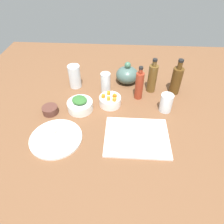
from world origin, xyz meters
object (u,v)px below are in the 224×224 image
at_px(teapot, 127,75).
at_px(bottle_1, 139,85).
at_px(bowl_small_side, 50,110).
at_px(drinking_glass_2, 106,83).
at_px(bottle_0, 176,80).
at_px(plate_tofu, 56,138).
at_px(drinking_glass_0, 166,103).
at_px(cutting_board, 137,137).
at_px(drinking_glass_1, 75,76).
at_px(bottle_2, 152,78).
at_px(bowl_greens, 80,106).
at_px(bowl_carrots, 110,101).

bearing_deg(teapot, bottle_1, -67.00).
relative_size(bowl_small_side, drinking_glass_2, 0.66).
height_order(teapot, bottle_0, bottle_0).
bearing_deg(plate_tofu, drinking_glass_0, 24.22).
xyz_separation_m(cutting_board, drinking_glass_1, (-0.38, 0.41, 0.07)).
bearing_deg(bowl_small_side, bottle_2, 23.45).
xyz_separation_m(bottle_0, drinking_glass_0, (-0.08, -0.17, -0.04)).
height_order(cutting_board, plate_tofu, plate_tofu).
xyz_separation_m(bottle_0, bottle_2, (-0.14, 0.01, 0.00)).
relative_size(cutting_board, teapot, 1.92).
bearing_deg(bottle_1, cutting_board, -93.04).
bearing_deg(drinking_glass_1, bowl_greens, -72.59).
bearing_deg(bowl_small_side, bottle_0, 18.38).
relative_size(cutting_board, drinking_glass_1, 2.12).
xyz_separation_m(bowl_carrots, bottle_1, (0.16, 0.08, 0.06)).
bearing_deg(drinking_glass_0, drinking_glass_2, 155.68).
bearing_deg(plate_tofu, bottle_2, 41.58).
xyz_separation_m(plate_tofu, bowl_carrots, (0.24, 0.28, 0.02)).
xyz_separation_m(bowl_greens, bottle_1, (0.32, 0.13, 0.06)).
bearing_deg(bottle_2, cutting_board, -103.83).
height_order(bowl_carrots, bottle_2, bottle_2).
relative_size(bowl_carrots, bottle_0, 0.55).
relative_size(plate_tofu, bottle_0, 1.13).
bearing_deg(teapot, drinking_glass_2, -139.45).
xyz_separation_m(bowl_small_side, drinking_glass_0, (0.63, 0.06, 0.03)).
distance_m(bowl_greens, drinking_glass_1, 0.24).
bearing_deg(bowl_carrots, bottle_0, 20.45).
bearing_deg(bottle_0, bowl_greens, -160.21).
relative_size(plate_tofu, bowl_small_side, 2.95).
bearing_deg(bottle_1, bottle_0, 16.69).
distance_m(bottle_0, drinking_glass_2, 0.42).
height_order(bottle_0, bottle_2, bottle_0).
xyz_separation_m(bottle_1, bottle_2, (0.08, 0.08, 0.00)).
bearing_deg(drinking_glass_2, teapot, 40.55).
relative_size(bowl_greens, teapot, 0.87).
relative_size(bottle_1, drinking_glass_0, 2.00).
bearing_deg(bowl_greens, bowl_small_side, -166.64).
height_order(bottle_1, drinking_glass_2, bottle_1).
relative_size(cutting_board, bowl_small_side, 3.63).
bearing_deg(bottle_2, bowl_greens, -152.95).
relative_size(cutting_board, bottle_0, 1.39).
bearing_deg(bottle_1, bowl_small_side, -160.86).
bearing_deg(bottle_1, drinking_glass_0, -36.17).
distance_m(plate_tofu, drinking_glass_1, 0.45).
bearing_deg(cutting_board, bottle_1, 86.96).
height_order(cutting_board, drinking_glass_0, drinking_glass_0).
xyz_separation_m(bowl_greens, bottle_2, (0.40, 0.21, 0.06)).
xyz_separation_m(plate_tofu, bowl_greens, (0.08, 0.22, 0.02)).
bearing_deg(bowl_greens, plate_tofu, -109.53).
bearing_deg(bowl_small_side, bottle_1, 19.14).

